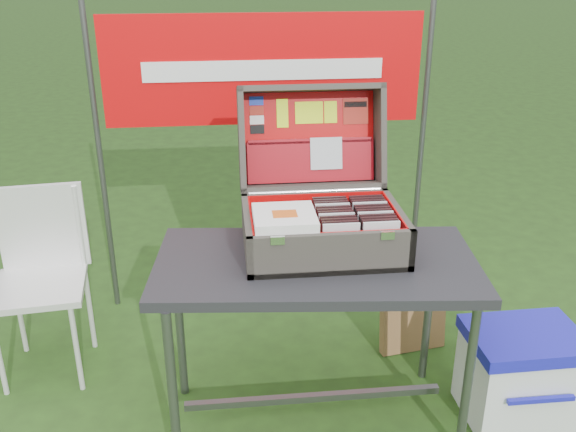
{
  "coord_description": "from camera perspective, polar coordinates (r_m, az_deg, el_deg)",
  "views": [
    {
      "loc": [
        -0.22,
        -2.14,
        1.89
      ],
      "look_at": [
        0.02,
        0.1,
        0.92
      ],
      "focal_mm": 40.0,
      "sensor_mm": 36.0,
      "label": 1
    }
  ],
  "objects": [
    {
      "name": "lid_card_neon_main",
      "position": [
        2.78,
        1.89,
        9.17
      ],
      "size": [
        0.12,
        0.03,
        0.09
      ],
      "primitive_type": "cube",
      "rotation": [
        -1.83,
        0.0,
        0.0
      ],
      "color": "#DAFC13",
      "rests_on": "suitcase_lid_liner"
    },
    {
      "name": "table",
      "position": [
        2.65,
        2.38,
        -11.36
      ],
      "size": [
        1.28,
        0.73,
        0.77
      ],
      "primitive_type": null,
      "rotation": [
        0.0,
        0.0,
        -0.09
      ],
      "color": "black",
      "rests_on": "ground"
    },
    {
      "name": "suitcase_base_wall_front",
      "position": [
        2.32,
        3.93,
        -3.44
      ],
      "size": [
        0.61,
        0.02,
        0.16
      ],
      "primitive_type": "cube",
      "color": "#403D38",
      "rests_on": "table_top"
    },
    {
      "name": "cd_right_0",
      "position": [
        2.38,
        8.23,
        -2.25
      ],
      "size": [
        0.14,
        0.01,
        0.16
      ],
      "primitive_type": "cube",
      "color": "silver",
      "rests_on": "suitcase_liner_floor"
    },
    {
      "name": "suitcase_lid_liner",
      "position": [
        2.79,
        1.92,
        7.01
      ],
      "size": [
        0.56,
        0.1,
        0.38
      ],
      "primitive_type": "cube",
      "rotation": [
        -1.83,
        0.0,
        0.0
      ],
      "color": "red",
      "rests_on": "suitcase_lid_back"
    },
    {
      "name": "chair_seat",
      "position": [
        3.13,
        -21.23,
        -5.96
      ],
      "size": [
        0.44,
        0.44,
        0.03
      ],
      "primitive_type": "cube",
      "rotation": [
        0.0,
        0.0,
        0.11
      ],
      "color": "silver",
      "rests_on": "ground"
    },
    {
      "name": "cd_right_6",
      "position": [
        2.5,
        7.45,
        -0.83
      ],
      "size": [
        0.14,
        0.01,
        0.16
      ],
      "primitive_type": "cube",
      "color": "black",
      "rests_on": "suitcase_liner_floor"
    },
    {
      "name": "suitcase_lid_rim_left",
      "position": [
        2.71,
        -4.15,
        6.78
      ],
      "size": [
        0.02,
        0.27,
        0.47
      ],
      "primitive_type": "cube",
      "rotation": [
        -1.83,
        0.0,
        0.0
      ],
      "color": "#403D38",
      "rests_on": "suitcase_lid_back"
    },
    {
      "name": "table_brace",
      "position": [
        2.81,
        2.29,
        -15.81
      ],
      "size": [
        1.08,
        0.03,
        0.03
      ],
      "primitive_type": "cube",
      "color": "#59595B",
      "rests_on": "ground"
    },
    {
      "name": "lid_sticker_cc_a",
      "position": [
        2.76,
        -2.84,
        10.18
      ],
      "size": [
        0.06,
        0.01,
        0.04
      ],
      "primitive_type": "cube",
      "rotation": [
        -1.83,
        0.0,
        0.0
      ],
      "color": "#1933B2",
      "rests_on": "suitcase_lid_liner"
    },
    {
      "name": "cd_left_3",
      "position": [
        2.41,
        4.4,
        -1.69
      ],
      "size": [
        0.14,
        0.01,
        0.16
      ],
      "primitive_type": "cube",
      "color": "black",
      "rests_on": "suitcase_liner_floor"
    },
    {
      "name": "table_leg_bl",
      "position": [
        2.86,
        -9.61,
        -9.42
      ],
      "size": [
        0.04,
        0.04,
        0.73
      ],
      "primitive_type": "cylinder",
      "color": "#59595B",
      "rests_on": "ground"
    },
    {
      "name": "cd_right_8",
      "position": [
        2.55,
        7.2,
        -0.4
      ],
      "size": [
        0.14,
        0.01,
        0.16
      ],
      "primitive_type": "cube",
      "color": "silver",
      "rests_on": "suitcase_liner_floor"
    },
    {
      "name": "table_leg_br",
      "position": [
        2.99,
        12.38,
        -8.1
      ],
      "size": [
        0.04,
        0.04,
        0.73
      ],
      "primitive_type": "cylinder",
      "color": "#59595B",
      "rests_on": "ground"
    },
    {
      "name": "cooler_lid",
      "position": [
        2.86,
        20.39,
        -10.19
      ],
      "size": [
        0.47,
        0.36,
        0.06
      ],
      "primitive_type": "cube",
      "rotation": [
        0.0,
        0.0,
        0.02
      ],
      "color": "#1B1BBB",
      "rests_on": "cooler_body"
    },
    {
      "name": "chair_upright_right",
      "position": [
        3.17,
        -18.05,
        -0.97
      ],
      "size": [
        0.02,
        0.02,
        0.42
      ],
      "primitive_type": "cylinder",
      "color": "silver",
      "rests_on": "chair_seat"
    },
    {
      "name": "suitcase_liner_wall_front",
      "position": [
        2.33,
        3.87,
        -3.01
      ],
      "size": [
        0.57,
        0.01,
        0.14
      ],
      "primitive_type": "cube",
      "color": "red",
      "rests_on": "suitcase_base_bottom"
    },
    {
      "name": "cd_left_0",
      "position": [
        2.35,
        4.72,
        -2.43
      ],
      "size": [
        0.14,
        0.01,
        0.16
      ],
      "primitive_type": "cube",
      "color": "silver",
      "rests_on": "suitcase_liner_floor"
    },
    {
      "name": "table_leg_fl",
      "position": [
        2.45,
        -10.18,
        -15.63
      ],
      "size": [
        0.04,
        0.04,
        0.73
      ],
      "primitive_type": "cylinder",
      "color": "#59595B",
      "rests_on": "ground"
    },
    {
      "name": "lid_sticker_band_bar",
      "position": [
        2.82,
        6.03,
        9.84
      ],
      "size": [
        0.1,
        0.01,
        0.02
      ],
      "primitive_type": "cube",
      "rotation": [
        -1.83,
        0.0,
        0.0
      ],
      "color": "black",
      "rests_on": "suitcase_lid_liner"
    },
    {
      "name": "banner",
      "position": [
        3.29,
        -2.18,
        12.86
      ],
      "size": [
        1.6,
        0.02,
        0.55
      ],
      "primitive_type": "cube",
      "color": "#C40609",
      "rests_on": "banner_post_left"
    },
    {
      "name": "suitcase",
      "position": [
        2.48,
        3.01,
        3.49
      ],
      "size": [
        0.61,
        0.6,
        0.57
      ],
      "primitive_type": null,
      "color": "#403D38",
      "rests_on": "table"
    },
    {
      "name": "table_top",
      "position": [
        2.46,
        2.52,
        -4.36
      ],
      "size": [
        1.28,
        0.73,
        0.04
      ],
      "primitive_type": "cube",
      "rotation": [
        0.0,
        0.0,
        -0.09
      ],
      "color": "black",
      "rests_on": "ground"
    },
    {
      "name": "cooler_handle",
      "position": [
        2.82,
        21.58,
        -14.95
      ],
      "size": [
        0.28,
        0.02,
        0.02
      ],
      "primitive_type": "cube",
      "color": "#1B1BBB",
      "rests_on": "cooler_body"
    },
    {
      "name": "songbook_1",
      "position": [
        2.37,
        -0.32,
        -0.35
      ],
      "size": [
        0.23,
        0.23,
        0.0
      ],
      "primitive_type": "cube",
      "color": "white",
      "rests_on": "suitcase_base_wall_front"
    },
    {
      "name": "cd_left_5",
      "position": [
        2.45,
        4.2,
        -1.22
      ],
      "size": [
        0.14,
        0.01,
        0.16
      ],
      "primitive_type": "cube",
      "color": "black",
      "rests_on": "suitcase_liner_floor"
    },
    {
      "name": "cd_left_7",
      "position": [
        2.5,
        4.01,
        -0.76
      ],
      "size": [
        0.14,
        0.01,
        0.16
      ],
      "primitive_type": "cube",
      "color": "black",
      "rests_on": "suitcase_liner_floor"
    },
    {
      "name": "cd_right_3",
      "position": [
        2.44,
        7.83,
        -1.52
      ],
      "size": [
        0.14,
        0.01,
        0.16
      ],
      "primitive_type": "cube",
      "color": "black",
      "rests_on": "suitcase_liner_floor"
    },
    {
      "name": "suitcase_base_wall_back",
      "position": [
        2.69,
        2.43,
        0.49
      ],
      "size": [
        0.61,
        0.02,
        0.16
      ],
      "primitive_type": "cube",
      "color": "#403D38",
      "rests_on": "table_top"
    },
    {
      "name": "cd_right_4",
      "position": [
        2.46,
        7.7,
        -1.29
      ],
      "size": [
        0.14,
        0.01,
        0.16
      ],
      "primitive_type": "cube",
      "color": "silver",
      "rests_on": "suitcase_liner_floor"
    },
    {
      "name": "lid_sticker_cc_c",
      "position": [
        2.76,
        -2.78,
        8.53
      ],
      "size": [
        0.06,
        0.01,
        0.04
      ],
      "primitive_type": "cube",
      "rotation": [
        -1.83,
        0.0,
        0.0
      ],
      "color": "white",
      "rests_on": "suitcase_lid_liner"
    },
    {
      "name": "suitcase_lid_rim_far",
      "position": [
        2.74,
        1.98,
        11.32
      ],
      "size": [
        0.61,
        0.17,
        0.07
      ],
      "primitive_type": "cube",
      "rotation": [
        -1.83,
        0.0,
        0.0
      ],
      "color": "#403D38",
      "rests_on": "suitcase_lid_back"
    },
    {
      "name": "songbook_0",
      "position": [
        2.37,
        -0.32,
        -0.46
      ],
      "size": [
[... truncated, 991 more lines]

